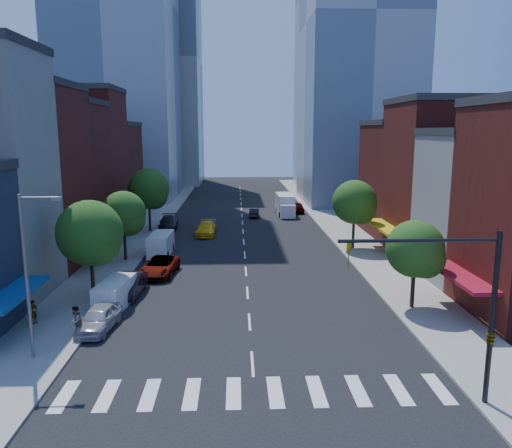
{
  "coord_description": "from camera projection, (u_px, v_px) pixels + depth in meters",
  "views": [
    {
      "loc": [
        -0.8,
        -25.0,
        12.37
      ],
      "look_at": [
        0.76,
        14.26,
        5.0
      ],
      "focal_mm": 35.0,
      "sensor_mm": 36.0,
      "label": 1
    }
  ],
  "objects": [
    {
      "name": "tree_right_near",
      "position": [
        417.0,
        251.0,
        34.33
      ],
      "size": [
        4.0,
        4.0,
        6.2
      ],
      "color": "black",
      "rests_on": "sidewalk_right"
    },
    {
      "name": "box_truck",
      "position": [
        285.0,
        205.0,
        74.08
      ],
      "size": [
        2.48,
        7.61,
        3.05
      ],
      "rotation": [
        0.0,
        0.0,
        0.02
      ],
      "color": "silver",
      "rests_on": "ground"
    },
    {
      "name": "cargo_van_far",
      "position": [
        161.0,
        244.0,
        50.43
      ],
      "size": [
        2.2,
        5.07,
        2.13
      ],
      "rotation": [
        0.0,
        0.0,
        -0.04
      ],
      "color": "white",
      "rests_on": "ground"
    },
    {
      "name": "bldg_left_3",
      "position": [
        47.0,
        177.0,
        53.14
      ],
      "size": [
        12.0,
        8.0,
        15.0
      ],
      "primitive_type": "cube",
      "color": "#571815",
      "rests_on": "ground"
    },
    {
      "name": "bldg_left_5",
      "position": [
        94.0,
        173.0,
        71.0
      ],
      "size": [
        12.0,
        10.0,
        13.0
      ],
      "primitive_type": "cube",
      "color": "#571815",
      "rests_on": "ground"
    },
    {
      "name": "parked_car_rear",
      "position": [
        168.0,
        223.0,
        63.62
      ],
      "size": [
        2.67,
        5.76,
        1.63
      ],
      "primitive_type": "imported",
      "rotation": [
        0.0,
        0.0,
        0.07
      ],
      "color": "black",
      "rests_on": "ground"
    },
    {
      "name": "parked_car_second",
      "position": [
        130.0,
        285.0,
        37.95
      ],
      "size": [
        1.98,
        5.08,
        1.65
      ],
      "primitive_type": "imported",
      "rotation": [
        0.0,
        0.0,
        -0.05
      ],
      "color": "black",
      "rests_on": "ground"
    },
    {
      "name": "bldg_right_1",
      "position": [
        499.0,
        209.0,
        41.31
      ],
      "size": [
        12.0,
        8.0,
        12.0
      ],
      "primitive_type": "cube",
      "color": "beige",
      "rests_on": "ground"
    },
    {
      "name": "cargo_van_near",
      "position": [
        115.0,
        294.0,
        35.42
      ],
      "size": [
        2.31,
        4.64,
        1.9
      ],
      "rotation": [
        0.0,
        0.0,
        -0.12
      ],
      "color": "white",
      "rests_on": "ground"
    },
    {
      "name": "sidewalk_left",
      "position": [
        148.0,
        225.0,
        65.64
      ],
      "size": [
        5.0,
        120.0,
        0.15
      ],
      "primitive_type": "cube",
      "color": "gray",
      "rests_on": "ground"
    },
    {
      "name": "streetlight",
      "position": [
        29.0,
        267.0,
        26.41
      ],
      "size": [
        2.25,
        0.25,
        9.0
      ],
      "color": "slate",
      "rests_on": "sidewalk_left"
    },
    {
      "name": "tree_left_mid",
      "position": [
        125.0,
        215.0,
        47.12
      ],
      "size": [
        4.2,
        4.2,
        6.65
      ],
      "color": "black",
      "rests_on": "sidewalk_left"
    },
    {
      "name": "bldg_right_2",
      "position": [
        454.0,
        180.0,
        49.87
      ],
      "size": [
        12.0,
        10.0,
        15.0
      ],
      "primitive_type": "cube",
      "color": "maroon",
      "rests_on": "ground"
    },
    {
      "name": "tower_nw",
      "position": [
        115.0,
        1.0,
        88.3
      ],
      "size": [
        20.0,
        22.0,
        70.0
      ],
      "primitive_type": "cube",
      "color": "#8C99A8",
      "rests_on": "ground"
    },
    {
      "name": "tree_left_far",
      "position": [
        150.0,
        190.0,
        60.74
      ],
      "size": [
        5.0,
        5.0,
        7.75
      ],
      "color": "black",
      "rests_on": "sidewalk_left"
    },
    {
      "name": "bldg_right_3",
      "position": [
        418.0,
        180.0,
        59.87
      ],
      "size": [
        12.0,
        10.0,
        13.0
      ],
      "primitive_type": "cube",
      "color": "#571815",
      "rests_on": "ground"
    },
    {
      "name": "tower_ne",
      "position": [
        360.0,
        23.0,
        83.0
      ],
      "size": [
        18.0,
        20.0,
        60.0
      ],
      "primitive_type": "cube",
      "color": "#9EA5AD",
      "rests_on": "ground"
    },
    {
      "name": "tree_left_near",
      "position": [
        92.0,
        235.0,
        36.25
      ],
      "size": [
        4.8,
        4.8,
        7.3
      ],
      "color": "black",
      "rests_on": "sidewalk_left"
    },
    {
      "name": "bldg_left_2",
      "position": [
        11.0,
        180.0,
        44.7
      ],
      "size": [
        12.0,
        9.0,
        16.0
      ],
      "primitive_type": "cube",
      "color": "maroon",
      "rests_on": "ground"
    },
    {
      "name": "parked_car_third",
      "position": [
        160.0,
        266.0,
        43.27
      ],
      "size": [
        3.15,
        5.85,
        1.56
      ],
      "primitive_type": "imported",
      "rotation": [
        0.0,
        0.0,
        -0.1
      ],
      "color": "#999999",
      "rests_on": "ground"
    },
    {
      "name": "tower_far_w",
      "position": [
        160.0,
        61.0,
        114.3
      ],
      "size": [
        18.0,
        18.0,
        56.0
      ],
      "primitive_type": "cube",
      "color": "#9EA5AD",
      "rests_on": "ground"
    },
    {
      "name": "pedestrian_far",
      "position": [
        76.0,
        321.0,
        29.89
      ],
      "size": [
        0.91,
        1.07,
        1.92
      ],
      "primitive_type": "imported",
      "rotation": [
        0.0,
        0.0,
        -1.79
      ],
      "color": "#999999",
      "rests_on": "sidewalk_left"
    },
    {
      "name": "sidewalk_right",
      "position": [
        336.0,
        224.0,
        66.62
      ],
      "size": [
        5.0,
        120.0,
        0.15
      ],
      "primitive_type": "cube",
      "color": "gray",
      "rests_on": "ground"
    },
    {
      "name": "pedestrian_near",
      "position": [
        34.0,
        312.0,
        32.01
      ],
      "size": [
        0.44,
        0.6,
        1.54
      ],
      "primitive_type": "imported",
      "rotation": [
        0.0,
        0.0,
        1.44
      ],
      "color": "#999999",
      "rests_on": "sidewalk_left"
    },
    {
      "name": "ground",
      "position": [
        252.0,
        364.0,
        26.86
      ],
      "size": [
        220.0,
        220.0,
        0.0
      ],
      "primitive_type": "plane",
      "color": "black",
      "rests_on": "ground"
    },
    {
      "name": "parked_car_front",
      "position": [
        99.0,
        318.0,
        31.29
      ],
      "size": [
        2.28,
        4.69,
        1.54
      ],
      "primitive_type": "imported",
      "rotation": [
        0.0,
        0.0,
        -0.1
      ],
      "color": "#ABABB0",
      "rests_on": "ground"
    },
    {
      "name": "taxi",
      "position": [
        206.0,
        229.0,
        59.82
      ],
      "size": [
        2.45,
        5.52,
        1.57
      ],
      "primitive_type": "imported",
      "rotation": [
        0.0,
        0.0,
        -0.05
      ],
      "color": "yellow",
      "rests_on": "ground"
    },
    {
      "name": "tree_right_far",
      "position": [
        356.0,
        204.0,
        51.88
      ],
      "size": [
        4.6,
        4.6,
        7.2
      ],
      "color": "black",
      "rests_on": "sidewalk_right"
    },
    {
      "name": "traffic_car_far",
      "position": [
        297.0,
        207.0,
        76.59
      ],
      "size": [
        2.0,
        4.74,
        1.6
      ],
      "primitive_type": "imported",
      "rotation": [
        0.0,
        0.0,
        3.17
      ],
      "color": "#999999",
      "rests_on": "ground"
    },
    {
      "name": "bldg_left_4",
      "position": [
        72.0,
        163.0,
        61.3
      ],
      "size": [
        12.0,
        9.0,
        17.0
      ],
      "primitive_type": "cube",
      "color": "maroon",
      "rests_on": "ground"
    },
    {
      "name": "traffic_signal",
      "position": [
        480.0,
        319.0,
        22.06
      ],
      "size": [
        7.24,
        2.24,
        8.0
      ],
      "color": "black",
      "rests_on": "sidewalk_right"
    },
    {
      "name": "crosswalk",
      "position": [
        254.0,
        392.0,
        23.91
      ],
      "size": [
        19.0,
        3.0,
        0.01
      ],
      "primitive_type": "cube",
      "color": "silver",
      "rests_on": "ground"
    },
    {
      "name": "traffic_car_oncoming",
      "position": [
        254.0,
        213.0,
        72.35
      ],
      "size": [
        1.56,
        3.97,
        1.29
      ],
      "primitive_type": "imported",
      "rotation": [
        0.0,
        0.0,
        3.09
      ],
      "color": "black",
      "rests_on": "ground"
    }
  ]
}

